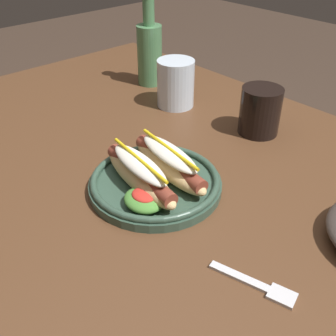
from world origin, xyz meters
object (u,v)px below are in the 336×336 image
hot_dog_plate (155,177)px  glass_bottle (150,51)px  fork (259,286)px  water_cup (176,83)px  soda_cup (260,111)px

hot_dog_plate → glass_bottle: (-0.38, 0.31, 0.06)m
fork → hot_dog_plate: bearing=155.7°
water_cup → hot_dog_plate: bearing=-48.8°
soda_cup → water_cup: (-0.22, -0.04, 0.01)m
hot_dog_plate → fork: bearing=-8.3°
soda_cup → glass_bottle: bearing=179.3°
fork → soda_cup: bearing=111.9°
soda_cup → water_cup: 0.23m
glass_bottle → soda_cup: bearing=-0.7°
soda_cup → glass_bottle: (-0.37, 0.00, 0.04)m
fork → glass_bottle: bearing=135.6°
soda_cup → hot_dog_plate: bearing=-88.3°
glass_bottle → fork: bearing=-28.5°
hot_dog_plate → soda_cup: (-0.01, 0.30, 0.02)m
soda_cup → glass_bottle: size_ratio=0.43×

